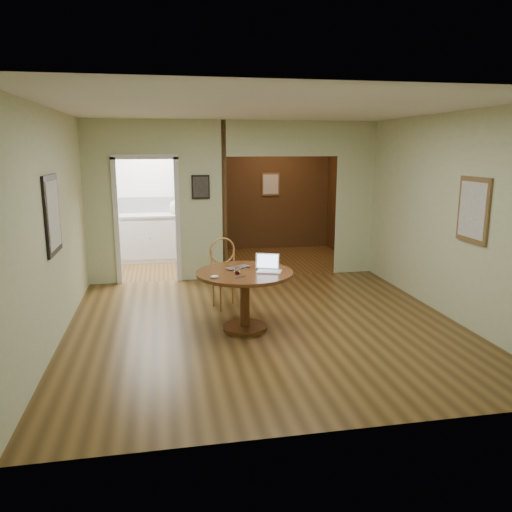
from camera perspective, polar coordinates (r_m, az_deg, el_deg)
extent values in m
plane|color=#432E13|center=(6.48, 1.10, -7.97)|extent=(5.00, 5.00, 0.00)
plane|color=silver|center=(6.10, 1.20, 16.56)|extent=(5.00, 5.00, 0.00)
plane|color=beige|center=(3.78, 8.96, -1.52)|extent=(5.00, 0.00, 5.00)
plane|color=beige|center=(6.15, -22.34, 3.00)|extent=(0.00, 5.00, 5.00)
plane|color=beige|center=(7.09, 21.38, 4.19)|extent=(0.00, 5.00, 5.00)
cube|color=beige|center=(8.56, -17.45, 5.71)|extent=(0.50, 2.70, 0.04)
cube|color=beige|center=(8.53, -6.32, 6.18)|extent=(0.80, 2.70, 0.04)
cube|color=beige|center=(9.16, 11.21, 6.43)|extent=(0.70, 2.70, 0.04)
plane|color=silver|center=(10.49, -11.31, 7.14)|extent=(2.70, 0.00, 2.70)
plane|color=#382010|center=(11.25, 1.65, 7.70)|extent=(2.70, 0.00, 2.70)
cube|color=#382010|center=(9.80, -4.55, 6.99)|extent=(0.08, 2.50, 2.70)
cube|color=black|center=(6.12, -22.27, 4.39)|extent=(0.03, 0.70, 0.90)
cube|color=brown|center=(6.65, 23.60, 4.84)|extent=(0.03, 0.60, 0.80)
cube|color=black|center=(8.48, -6.34, 7.84)|extent=(0.30, 0.03, 0.40)
cube|color=silver|center=(11.22, 1.68, 8.20)|extent=(0.40, 0.03, 0.50)
cube|color=white|center=(10.50, -11.25, 5.77)|extent=(2.00, 0.02, 0.32)
cylinder|color=brown|center=(6.36, -1.28, -8.14)|extent=(0.56, 0.56, 0.05)
cylinder|color=brown|center=(6.25, -1.30, -5.17)|extent=(0.12, 0.12, 0.65)
cylinder|color=brown|center=(6.15, -1.31, -1.96)|extent=(1.20, 1.20, 0.04)
cylinder|color=#B0883E|center=(7.08, -3.38, -2.42)|extent=(0.51, 0.51, 0.03)
cylinder|color=#B0883E|center=(6.95, -4.08, -4.63)|extent=(0.03, 0.03, 0.45)
cylinder|color=#B0883E|center=(7.05, -1.77, -4.35)|extent=(0.03, 0.03, 0.45)
cylinder|color=#B0883E|center=(7.22, -4.90, -4.00)|extent=(0.03, 0.03, 0.45)
cylinder|color=#B0883E|center=(7.32, -2.67, -3.74)|extent=(0.03, 0.03, 0.45)
cylinder|color=#B0883E|center=(7.11, -5.11, -0.79)|extent=(0.03, 0.03, 0.36)
cylinder|color=#B0883E|center=(7.23, -2.56, -0.54)|extent=(0.03, 0.03, 0.36)
torus|color=#B0883E|center=(7.14, -3.87, 0.61)|extent=(0.38, 0.11, 0.39)
cube|color=white|center=(6.12, 1.54, -1.78)|extent=(0.35, 0.30, 0.01)
cube|color=silver|center=(6.09, 1.59, -1.76)|extent=(0.27, 0.19, 0.00)
cube|color=white|center=(6.21, 1.30, -0.58)|extent=(0.30, 0.15, 0.20)
cube|color=#99A4C3|center=(6.20, 1.32, -0.60)|extent=(0.26, 0.13, 0.16)
imported|color=#B2B3B7|center=(6.26, -1.80, -1.41)|extent=(0.38, 0.34, 0.03)
ellipsoid|color=white|center=(5.83, -4.77, -2.38)|extent=(0.11, 0.07, 0.04)
cylinder|color=#0C1C55|center=(5.87, -1.78, -2.42)|extent=(0.13, 0.09, 0.01)
cube|color=white|center=(10.31, -11.11, 2.01)|extent=(2.00, 0.55, 0.90)
cube|color=silver|center=(10.24, -11.22, 4.60)|extent=(2.06, 0.60, 0.04)
sphere|color=#B20C0C|center=(10.02, -11.99, 1.97)|extent=(0.03, 0.03, 0.03)
sphere|color=#B20C0C|center=(10.04, -6.27, 2.19)|extent=(0.03, 0.03, 0.03)
ellipsoid|color=beige|center=(10.22, -9.15, 5.54)|extent=(0.28, 0.24, 0.27)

